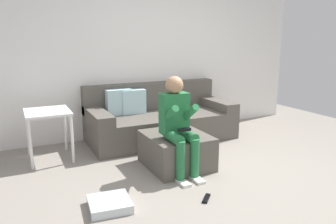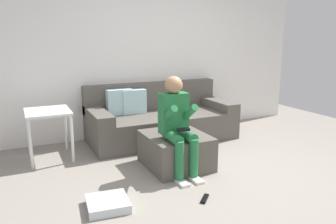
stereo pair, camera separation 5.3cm
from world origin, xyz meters
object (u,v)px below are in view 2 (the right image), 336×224
at_px(ottoman, 176,150).
at_px(side_table, 48,118).
at_px(couch_sectional, 159,120).
at_px(storage_bin, 108,204).
at_px(person_seated, 177,121).
at_px(remote_near_ottoman, 205,199).

relative_size(ottoman, side_table, 1.24).
bearing_deg(couch_sectional, storage_bin, -126.28).
relative_size(ottoman, person_seated, 0.70).
relative_size(side_table, remote_near_ottoman, 3.60).
relative_size(storage_bin, remote_near_ottoman, 2.12).
bearing_deg(ottoman, storage_bin, -147.72).
height_order(couch_sectional, ottoman, couch_sectional).
xyz_separation_m(couch_sectional, remote_near_ottoman, (-0.41, -2.03, -0.29)).
bearing_deg(side_table, storage_bin, -78.25).
distance_m(couch_sectional, storage_bin, 2.23).
xyz_separation_m(person_seated, remote_near_ottoman, (-0.05, -0.71, -0.62)).
xyz_separation_m(couch_sectional, storage_bin, (-1.31, -1.78, -0.26)).
bearing_deg(storage_bin, person_seated, 25.59).
bearing_deg(side_table, couch_sectional, 6.65).
distance_m(storage_bin, remote_near_ottoman, 0.94).
relative_size(couch_sectional, side_table, 3.45).
height_order(ottoman, storage_bin, ottoman).
bearing_deg(side_table, person_seated, -41.50).
bearing_deg(side_table, ottoman, -34.65).
bearing_deg(storage_bin, ottoman, 32.28).
relative_size(ottoman, remote_near_ottoman, 4.46).
bearing_deg(storage_bin, remote_near_ottoman, -15.46).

